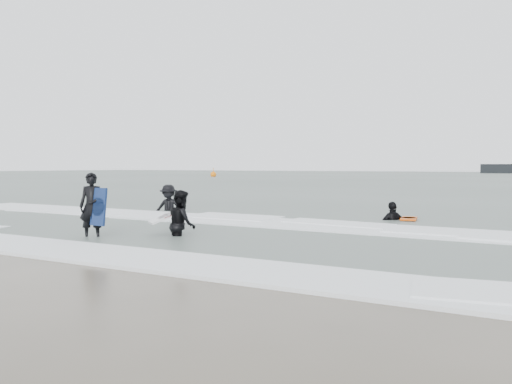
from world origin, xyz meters
The scene contains 9 objects.
ground centered at (0.00, 0.00, 0.00)m, with size 320.00×320.00×0.00m, color brown.
sea centered at (0.00, 80.00, 0.06)m, with size 320.00×320.00×0.00m, color #47544C.
surfer_centre centered at (-2.61, 1.00, 0.00)m, with size 0.63×0.42×1.74m, color black.
surfer_wading centered at (-0.80, 2.40, 0.00)m, with size 0.88×0.68×1.80m, color black.
surfer_breaker centered at (-5.62, 7.80, 0.00)m, with size 1.28×0.74×1.98m, color black.
surfer_right_near centered at (3.16, 8.91, 0.00)m, with size 1.07×0.45×1.83m, color black.
surf_foam centered at (0.00, 3.70, 0.04)m, with size 30.03×9.06×0.09m.
bodyboards centered at (0.08, 4.14, 0.50)m, with size 6.54×8.69×1.25m.
buoy centered at (-40.30, 62.48, 0.42)m, with size 1.00×1.00×1.65m.
Camera 1 is at (7.29, -8.10, 1.89)m, focal length 35.00 mm.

